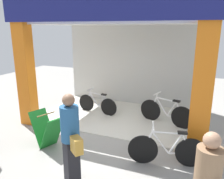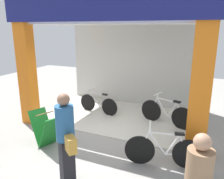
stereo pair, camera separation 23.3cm
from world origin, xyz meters
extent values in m
plane|color=gray|center=(0.00, 0.00, 0.00)|extent=(18.85, 18.85, 0.00)
cube|color=beige|center=(0.00, 1.57, 0.01)|extent=(5.43, 3.13, 0.02)
cube|color=#B7B7B2|center=(0.00, 3.13, 1.54)|extent=(5.43, 0.12, 3.08)
cube|color=orange|center=(-2.49, 0.00, 1.54)|extent=(0.45, 0.36, 3.08)
cube|color=orange|center=(2.49, 0.00, 1.54)|extent=(0.45, 0.36, 3.08)
cube|color=navy|center=(0.00, -0.15, 3.43)|extent=(5.63, 0.20, 0.71)
cube|color=silver|center=(0.00, 1.57, 3.05)|extent=(5.43, 3.13, 0.06)
cylinder|color=black|center=(2.02, 1.34, 0.34)|extent=(0.67, 0.24, 0.69)
cylinder|color=black|center=(1.00, 1.64, 0.34)|extent=(0.67, 0.24, 0.69)
cylinder|color=white|center=(1.78, 1.41, 0.32)|extent=(0.46, 0.17, 0.09)
cylinder|color=white|center=(1.69, 1.44, 0.54)|extent=(0.30, 0.12, 0.52)
cylinder|color=white|center=(1.37, 1.53, 0.55)|extent=(0.42, 0.15, 0.54)
cylinder|color=white|center=(1.50, 1.50, 0.80)|extent=(0.65, 0.22, 0.05)
cylinder|color=white|center=(1.91, 1.38, 0.57)|extent=(0.23, 0.10, 0.46)
cylinder|color=white|center=(1.10, 1.61, 0.58)|extent=(0.21, 0.09, 0.48)
cylinder|color=white|center=(1.19, 1.58, 0.88)|extent=(0.07, 0.05, 0.14)
cylinder|color=white|center=(1.20, 1.58, 0.95)|extent=(0.17, 0.47, 0.03)
cube|color=black|center=(1.82, 1.40, 0.82)|extent=(0.23, 0.16, 0.05)
cylinder|color=black|center=(-0.41, 1.48, 0.30)|extent=(0.61, 0.13, 0.61)
cylinder|color=black|center=(-1.34, 1.62, 0.30)|extent=(0.61, 0.13, 0.61)
cylinder|color=silver|center=(-0.63, 1.52, 0.28)|extent=(0.41, 0.09, 0.08)
cylinder|color=silver|center=(-0.71, 1.53, 0.48)|extent=(0.27, 0.07, 0.46)
cylinder|color=silver|center=(-1.00, 1.57, 0.49)|extent=(0.37, 0.09, 0.48)
cylinder|color=silver|center=(-0.88, 1.55, 0.71)|extent=(0.58, 0.12, 0.05)
cylinder|color=silver|center=(-0.51, 1.50, 0.50)|extent=(0.20, 0.06, 0.41)
cylinder|color=silver|center=(-1.24, 1.61, 0.51)|extent=(0.19, 0.06, 0.42)
cylinder|color=silver|center=(-1.16, 1.60, 0.78)|extent=(0.06, 0.04, 0.13)
cylinder|color=silver|center=(-1.15, 1.59, 0.84)|extent=(0.09, 0.42, 0.03)
cube|color=black|center=(-0.59, 1.51, 0.73)|extent=(0.20, 0.12, 0.05)
cylinder|color=black|center=(2.39, -0.60, 0.33)|extent=(0.65, 0.21, 0.66)
cylinder|color=black|center=(1.40, -0.86, 0.33)|extent=(0.65, 0.21, 0.66)
cylinder|color=white|center=(2.15, -0.66, 0.31)|extent=(0.44, 0.15, 0.09)
cylinder|color=white|center=(2.06, -0.68, 0.52)|extent=(0.29, 0.11, 0.50)
cylinder|color=white|center=(1.76, -0.76, 0.53)|extent=(0.40, 0.14, 0.52)
cylinder|color=white|center=(1.88, -0.73, 0.77)|extent=(0.62, 0.19, 0.05)
cylinder|color=white|center=(2.28, -0.63, 0.54)|extent=(0.22, 0.09, 0.44)
cylinder|color=white|center=(1.50, -0.83, 0.55)|extent=(0.20, 0.08, 0.46)
cylinder|color=white|center=(1.58, -0.81, 0.84)|extent=(0.06, 0.05, 0.14)
cylinder|color=white|center=(1.59, -0.80, 0.91)|extent=(0.15, 0.45, 0.03)
cube|color=black|center=(2.19, -0.65, 0.79)|extent=(0.22, 0.15, 0.05)
cube|color=#197226|center=(-1.24, -0.94, 0.43)|extent=(0.61, 0.62, 0.88)
cube|color=#197226|center=(-0.82, -1.10, 0.43)|extent=(0.61, 0.62, 0.88)
cylinder|color=olive|center=(-1.03, -1.02, 0.86)|extent=(0.20, 0.46, 0.03)
cube|color=black|center=(0.30, -2.02, 0.45)|extent=(0.39, 0.38, 0.91)
cylinder|color=#26598C|center=(0.30, -2.02, 1.24)|extent=(0.48, 0.48, 0.67)
sphere|color=#8C664C|center=(0.30, -2.02, 1.69)|extent=(0.23, 0.23, 0.23)
cube|color=#BF8C33|center=(0.55, -2.22, 0.96)|extent=(0.29, 0.28, 0.29)
cylinder|color=#8C6B4C|center=(2.66, -2.37, 1.13)|extent=(0.48, 0.48, 0.61)
sphere|color=tan|center=(2.66, -2.37, 1.54)|extent=(0.23, 0.23, 0.23)
camera|label=1|loc=(2.46, -5.31, 2.94)|focal=36.74mm
camera|label=2|loc=(2.68, -5.22, 2.94)|focal=36.74mm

